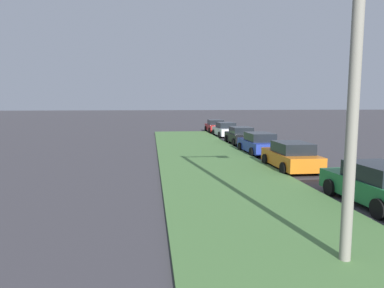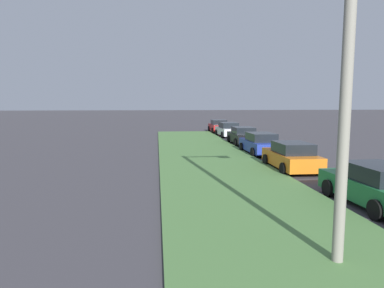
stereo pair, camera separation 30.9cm
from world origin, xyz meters
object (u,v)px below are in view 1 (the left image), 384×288
Objects in this scene: parked_car_orange at (291,156)px; parked_car_green at (377,185)px; parked_car_black at (240,136)px; parked_car_white at (225,130)px; parked_car_blue at (259,144)px; parked_car_red at (215,126)px; streetlight at (372,61)px.

parked_car_green is at bearing -176.51° from parked_car_orange.
parked_car_black and parked_car_white have the same top height.
parked_car_blue is at bearing -0.52° from parked_car_orange.
parked_car_blue is at bearing 179.18° from parked_car_red.
parked_car_red is (17.26, -0.19, 0.00)m from parked_car_blue.
parked_car_orange and parked_car_black have the same top height.
parked_car_green is 6.30m from streetlight.
parked_car_white is (23.95, 0.15, 0.00)m from parked_car_green.
parked_car_orange is 5.60m from parked_car_blue.
parked_car_green is at bearing -38.13° from streetlight.
streetlight is at bearing 165.08° from parked_car_orange.
parked_car_orange is at bearing 1.15° from parked_car_green.
streetlight is at bearing 172.21° from parked_car_black.
parked_car_blue is at bearing 178.32° from parked_car_black.
parked_car_green is at bearing -179.31° from parked_car_black.
parked_car_orange and parked_car_red have the same top height.
parked_car_red is at bearing -0.75° from parked_car_orange.
parked_car_green and parked_car_blue have the same top height.
parked_car_blue is at bearing 176.57° from parked_car_white.
parked_car_white is (17.53, -0.27, 0.00)m from parked_car_orange.
parked_car_blue is 11.94m from parked_car_white.
streetlight is at bearing 171.56° from parked_car_white.
parked_car_white is 0.58× the size of streetlight.
parked_car_blue is (5.60, -0.03, 0.00)m from parked_car_orange.
parked_car_white is at bearing -2.18° from parked_car_green.
parked_car_orange is at bearing 179.25° from parked_car_red.
parked_car_red is (5.32, 0.05, 0.00)m from parked_car_white.
parked_car_blue is 16.69m from streetlight.
parked_car_black is at bearing -1.80° from parked_car_green.
streetlight is (-33.30, 2.97, 3.67)m from parked_car_red.
parked_car_white is 5.32m from parked_car_red.
parked_car_green is 1.01× the size of parked_car_blue.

